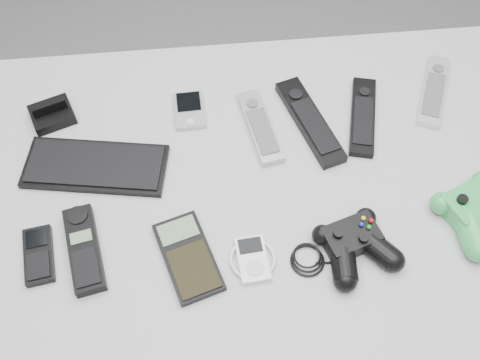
{
  "coord_description": "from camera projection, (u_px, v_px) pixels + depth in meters",
  "views": [
    {
      "loc": [
        -0.1,
        -0.49,
        1.75
      ],
      "look_at": [
        -0.04,
        0.09,
        0.83
      ],
      "focal_mm": 42.0,
      "sensor_mm": 36.0,
      "label": 1
    }
  ],
  "objects": [
    {
      "name": "floor",
      "position": [
        256.0,
        346.0,
        1.75
      ],
      "size": [
        3.5,
        3.5,
        0.0
      ],
      "primitive_type": "plane",
      "color": "slate",
      "rests_on": "ground"
    },
    {
      "name": "desk",
      "position": [
        267.0,
        198.0,
        1.18
      ],
      "size": [
        1.21,
        0.78,
        0.81
      ],
      "color": "#949597",
      "rests_on": "floor"
    },
    {
      "name": "pda_keyboard",
      "position": [
        96.0,
        166.0,
        1.13
      ],
      "size": [
        0.3,
        0.17,
        0.02
      ],
      "primitive_type": "cube",
      "rotation": [
        0.0,
        0.0,
        -0.17
      ],
      "color": "black",
      "rests_on": "desk"
    },
    {
      "name": "dock_bracket",
      "position": [
        51.0,
        111.0,
        1.18
      ],
      "size": [
        0.11,
        0.1,
        0.05
      ],
      "primitive_type": "cube",
      "rotation": [
        0.0,
        0.0,
        0.36
      ],
      "color": "black",
      "rests_on": "desk"
    },
    {
      "name": "pda",
      "position": [
        189.0,
        110.0,
        1.21
      ],
      "size": [
        0.07,
        0.1,
        0.02
      ],
      "primitive_type": "cube",
      "rotation": [
        0.0,
        0.0,
        0.03
      ],
      "color": "#A4A5AB",
      "rests_on": "desk"
    },
    {
      "name": "remote_silver_a",
      "position": [
        260.0,
        126.0,
        1.18
      ],
      "size": [
        0.08,
        0.2,
        0.02
      ],
      "primitive_type": "cube",
      "rotation": [
        0.0,
        0.0,
        0.18
      ],
      "color": "#A4A5AB",
      "rests_on": "desk"
    },
    {
      "name": "remote_black_a",
      "position": [
        310.0,
        121.0,
        1.18
      ],
      "size": [
        0.12,
        0.24,
        0.02
      ],
      "primitive_type": "cube",
      "rotation": [
        0.0,
        0.0,
        0.3
      ],
      "color": "black",
      "rests_on": "desk"
    },
    {
      "name": "remote_black_b",
      "position": [
        363.0,
        116.0,
        1.19
      ],
      "size": [
        0.1,
        0.21,
        0.02
      ],
      "primitive_type": "cube",
      "rotation": [
        0.0,
        0.0,
        -0.25
      ],
      "color": "black",
      "rests_on": "desk"
    },
    {
      "name": "remote_silver_b",
      "position": [
        434.0,
        90.0,
        1.23
      ],
      "size": [
        0.12,
        0.2,
        0.02
      ],
      "primitive_type": "cube",
      "rotation": [
        0.0,
        0.0,
        -0.41
      ],
      "color": "silver",
      "rests_on": "desk"
    },
    {
      "name": "mobile_phone",
      "position": [
        39.0,
        255.0,
        1.02
      ],
      "size": [
        0.07,
        0.12,
        0.02
      ],
      "primitive_type": "cube",
      "rotation": [
        0.0,
        0.0,
        0.15
      ],
      "color": "black",
      "rests_on": "desk"
    },
    {
      "name": "cordless_handset",
      "position": [
        84.0,
        249.0,
        1.02
      ],
      "size": [
        0.09,
        0.18,
        0.03
      ],
      "primitive_type": "cube",
      "rotation": [
        0.0,
        0.0,
        0.2
      ],
      "color": "black",
      "rests_on": "desk"
    },
    {
      "name": "calculator",
      "position": [
        188.0,
        257.0,
        1.02
      ],
      "size": [
        0.13,
        0.19,
        0.02
      ],
      "primitive_type": "cube",
      "rotation": [
        0.0,
        0.0,
        0.29
      ],
      "color": "black",
      "rests_on": "desk"
    },
    {
      "name": "mp3_player",
      "position": [
        253.0,
        259.0,
        1.02
      ],
      "size": [
        0.09,
        0.1,
        0.02
      ],
      "primitive_type": "cube",
      "rotation": [
        0.0,
        0.0,
        0.08
      ],
      "color": "white",
      "rests_on": "desk"
    },
    {
      "name": "controller_black",
      "position": [
        355.0,
        243.0,
        1.02
      ],
      "size": [
        0.27,
        0.21,
        0.05
      ],
      "primitive_type": null,
      "rotation": [
        0.0,
        0.0,
        0.3
      ],
      "color": "black",
      "rests_on": "desk"
    },
    {
      "name": "controller_green",
      "position": [
        479.0,
        209.0,
        1.05
      ],
      "size": [
        0.21,
        0.22,
        0.05
      ],
      "primitive_type": null,
      "rotation": [
        0.0,
        0.0,
        0.4
      ],
      "color": "#24843B",
      "rests_on": "desk"
    }
  ]
}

